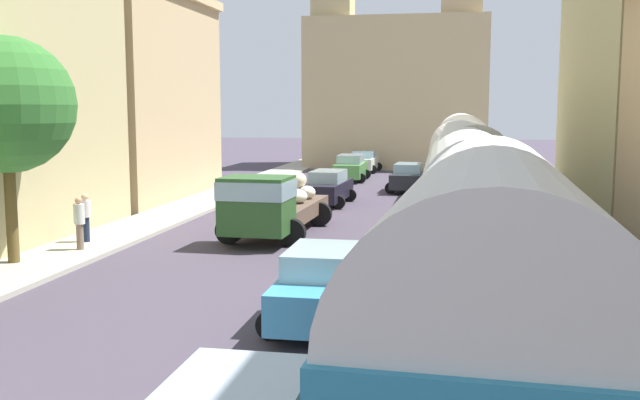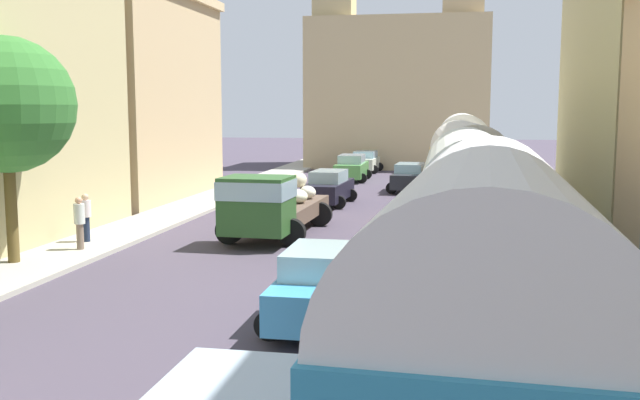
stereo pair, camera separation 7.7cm
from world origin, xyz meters
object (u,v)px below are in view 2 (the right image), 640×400
parked_bus_3 (462,152)px  car_1 (352,168)px  parked_bus_1 (470,203)px  car_5 (410,177)px  pedestrian_1 (79,221)px  streetlamp_near (626,153)px  car_0 (329,188)px  car_2 (365,161)px  parked_bus_2 (464,170)px  cargo_truck_0 (272,204)px  parked_bus_0 (486,297)px  pedestrian_2 (86,216)px  car_4 (324,286)px

parked_bus_3 → car_1: size_ratio=2.12×
parked_bus_1 → car_5: bearing=97.4°
parked_bus_3 → pedestrian_1: size_ratio=5.25×
streetlamp_near → car_1: bearing=103.3°
car_0 → car_2: (-0.40, 17.29, -0.04)m
car_2 → streetlamp_near: size_ratio=0.61×
parked_bus_2 → cargo_truck_0: parked_bus_2 is taller
car_1 → streetlamp_near: size_ratio=0.68×
parked_bus_0 → car_0: size_ratio=1.98×
parked_bus_3 → car_0: bearing=-151.1°
parked_bus_0 → car_0: (-6.04, 23.67, -1.37)m
parked_bus_2 → parked_bus_3: bearing=90.0°
pedestrian_1 → car_0: bearing=66.0°
car_1 → car_2: car_1 is taller
car_2 → parked_bus_2: bearing=-74.3°
car_0 → cargo_truck_0: bearing=-92.8°
pedestrian_2 → cargo_truck_0: bearing=23.8°
pedestrian_2 → car_5: bearing=61.7°
parked_bus_3 → car_2: size_ratio=2.36×
parked_bus_0 → streetlamp_near: (1.60, 0.45, 1.72)m
parked_bus_2 → car_5: size_ratio=2.27×
parked_bus_0 → car_1: (-6.54, 34.80, -1.35)m
parked_bus_2 → cargo_truck_0: bearing=-154.2°
car_2 → car_4: 35.65m
cargo_truck_0 → car_0: size_ratio=1.58×
parked_bus_0 → streetlamp_near: streetlamp_near is taller
streetlamp_near → car_2: bearing=101.2°
car_4 → pedestrian_2: pedestrian_2 is taller
car_0 → car_4: 18.45m
parked_bus_1 → car_0: 15.92m
cargo_truck_0 → pedestrian_1: cargo_truck_0 is taller
parked_bus_3 → car_5: (-2.69, 2.83, -1.54)m
parked_bus_3 → car_4: size_ratio=2.38×
pedestrian_1 → parked_bus_0: bearing=-44.0°
parked_bus_1 → streetlamp_near: 8.87m
parked_bus_0 → car_4: parked_bus_0 is taller
parked_bus_3 → car_1: 10.29m
cargo_truck_0 → car_2: cargo_truck_0 is taller
parked_bus_2 → car_5: parked_bus_2 is taller
car_1 → car_4: car_1 is taller
streetlamp_near → cargo_truck_0: bearing=119.3°
cargo_truck_0 → car_5: cargo_truck_0 is taller
parked_bus_2 → car_2: parked_bus_2 is taller
car_0 → pedestrian_2: bearing=-118.1°
pedestrian_1 → streetlamp_near: streetlamp_near is taller
parked_bus_3 → pedestrian_2: size_ratio=5.42×
parked_bus_1 → car_4: parked_bus_1 is taller
parked_bus_2 → car_2: bearing=105.7°
parked_bus_0 → cargo_truck_0: (-6.48, 14.88, -0.99)m
parked_bus_0 → parked_bus_1: parked_bus_0 is taller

